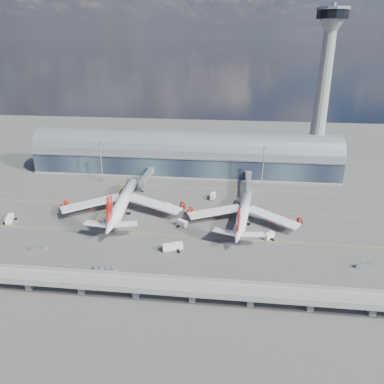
# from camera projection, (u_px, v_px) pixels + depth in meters

# --- Properties ---
(ground) EXTENTS (500.00, 500.00, 0.00)m
(ground) POSITION_uv_depth(u_px,v_px,m) (164.00, 225.00, 183.22)
(ground) COLOR #474744
(ground) RESTS_ON ground
(taxi_lines) EXTENTS (200.00, 80.12, 0.01)m
(taxi_lines) POSITION_uv_depth(u_px,v_px,m) (172.00, 206.00, 203.48)
(taxi_lines) COLOR gold
(taxi_lines) RESTS_ON ground
(terminal) EXTENTS (200.00, 30.00, 28.00)m
(terminal) POSITION_uv_depth(u_px,v_px,m) (185.00, 156.00, 250.31)
(terminal) COLOR #212837
(terminal) RESTS_ON ground
(control_tower) EXTENTS (19.00, 19.00, 103.00)m
(control_tower) POSITION_uv_depth(u_px,v_px,m) (322.00, 96.00, 230.46)
(control_tower) COLOR gray
(control_tower) RESTS_ON ground
(guideway) EXTENTS (220.00, 8.50, 7.20)m
(guideway) POSITION_uv_depth(u_px,v_px,m) (136.00, 285.00, 130.78)
(guideway) COLOR gray
(guideway) RESTS_ON ground
(floodlight_mast_left) EXTENTS (3.00, 0.70, 25.70)m
(floodlight_mast_left) POSITION_uv_depth(u_px,v_px,m) (101.00, 161.00, 233.58)
(floodlight_mast_left) COLOR gray
(floodlight_mast_left) RESTS_ON ground
(floodlight_mast_right) EXTENTS (3.00, 0.70, 25.70)m
(floodlight_mast_right) POSITION_uv_depth(u_px,v_px,m) (263.00, 166.00, 223.14)
(floodlight_mast_right) COLOR gray
(floodlight_mast_right) RESTS_ON ground
(airliner_left) EXTENTS (65.55, 68.91, 20.98)m
(airliner_left) POSITION_uv_depth(u_px,v_px,m) (122.00, 202.00, 193.51)
(airliner_left) COLOR white
(airliner_left) RESTS_ON ground
(airliner_right) EXTENTS (57.03, 59.64, 18.91)m
(airliner_right) POSITION_uv_depth(u_px,v_px,m) (243.00, 214.00, 183.79)
(airliner_right) COLOR white
(airliner_right) RESTS_ON ground
(jet_bridge_left) EXTENTS (4.40, 28.00, 7.25)m
(jet_bridge_left) POSITION_uv_depth(u_px,v_px,m) (147.00, 176.00, 232.06)
(jet_bridge_left) COLOR gray
(jet_bridge_left) RESTS_ON ground
(jet_bridge_right) EXTENTS (4.40, 32.00, 7.25)m
(jet_bridge_right) POSITION_uv_depth(u_px,v_px,m) (249.00, 181.00, 223.75)
(jet_bridge_right) COLOR gray
(jet_bridge_right) RESTS_ON ground
(service_truck_0) EXTENTS (4.90, 8.28, 3.26)m
(service_truck_0) POSITION_uv_depth(u_px,v_px,m) (10.00, 219.00, 185.56)
(service_truck_0) COLOR silver
(service_truck_0) RESTS_ON ground
(service_truck_1) EXTENTS (5.83, 4.92, 3.10)m
(service_truck_1) POSITION_uv_depth(u_px,v_px,m) (182.00, 223.00, 181.57)
(service_truck_1) COLOR silver
(service_truck_1) RESTS_ON ground
(service_truck_2) EXTENTS (9.08, 5.79, 3.19)m
(service_truck_2) POSITION_uv_depth(u_px,v_px,m) (173.00, 247.00, 161.21)
(service_truck_2) COLOR silver
(service_truck_2) RESTS_ON ground
(service_truck_3) EXTENTS (5.31, 5.66, 2.72)m
(service_truck_3) POSITION_uv_depth(u_px,v_px,m) (269.00, 236.00, 170.55)
(service_truck_3) COLOR silver
(service_truck_3) RESTS_ON ground
(service_truck_4) EXTENTS (3.08, 5.74, 3.24)m
(service_truck_4) POSITION_uv_depth(u_px,v_px,m) (213.00, 196.00, 211.98)
(service_truck_4) COLOR silver
(service_truck_4) RESTS_ON ground
(service_truck_5) EXTENTS (5.60, 4.64, 2.58)m
(service_truck_5) POSITION_uv_depth(u_px,v_px,m) (169.00, 206.00, 200.29)
(service_truck_5) COLOR silver
(service_truck_5) RESTS_ON ground
(cargo_train_0) EXTENTS (7.16, 2.11, 1.58)m
(cargo_train_0) POSITION_uv_depth(u_px,v_px,m) (39.00, 248.00, 161.57)
(cargo_train_0) COLOR gray
(cargo_train_0) RESTS_ON ground
(cargo_train_1) EXTENTS (9.21, 1.46, 1.54)m
(cargo_train_1) POSITION_uv_depth(u_px,v_px,m) (105.00, 268.00, 147.68)
(cargo_train_1) COLOR gray
(cargo_train_1) RESTS_ON ground
(cargo_train_2) EXTENTS (7.82, 3.49, 1.71)m
(cargo_train_2) POSITION_uv_depth(u_px,v_px,m) (365.00, 265.00, 149.45)
(cargo_train_2) COLOR gray
(cargo_train_2) RESTS_ON ground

